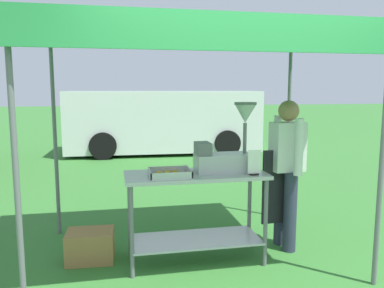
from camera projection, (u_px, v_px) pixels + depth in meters
The scene contains 9 objects.
ground_plane at pixel (163, 167), 8.65m from camera, with size 70.00×70.00×0.00m, color #33702D.
stall_canopy at pixel (194, 40), 3.70m from camera, with size 3.12×2.04×2.28m.
donut_cart at pixel (196, 199), 3.81m from camera, with size 1.39×0.56×0.91m.
donut_tray at pixel (170, 174), 3.63m from camera, with size 0.39×0.31×0.07m.
donut_fryer at pixel (227, 150), 3.84m from camera, with size 0.61×0.28×0.69m.
menu_sign at pixel (254, 165), 3.69m from camera, with size 0.13×0.05×0.24m.
vendor at pixel (286, 167), 4.13m from camera, with size 0.46×0.54×1.61m.
supply_crate at pixel (90, 246), 3.90m from camera, with size 0.48×0.37×0.31m.
van_white at pixel (164, 121), 10.69m from camera, with size 5.20×2.25×1.69m.
Camera 1 is at (-1.01, -2.46, 1.72)m, focal length 36.09 mm.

